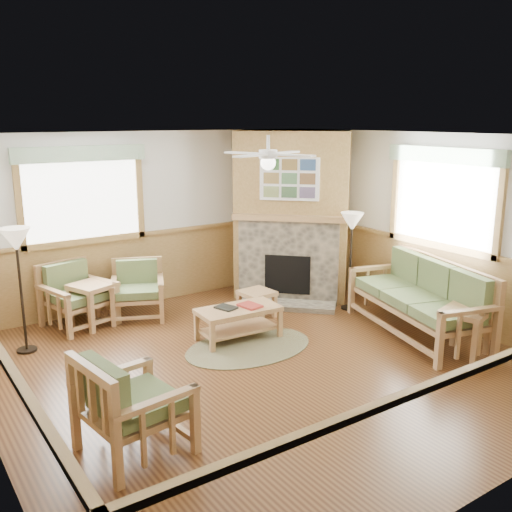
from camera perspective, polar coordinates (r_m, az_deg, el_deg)
floor at (r=7.01m, az=0.54°, el=-10.80°), size 6.00×6.00×0.01m
ceiling at (r=6.38m, az=0.59°, el=11.89°), size 6.00×6.00×0.01m
wall_back at (r=9.13m, az=-10.29°, el=3.71°), size 6.00×0.02×2.70m
wall_front at (r=4.55m, az=22.91°, el=-7.38°), size 6.00×0.02×2.70m
wall_right at (r=8.60m, az=17.21°, el=2.70°), size 0.02×6.00×2.70m
wainscot at (r=6.80m, az=0.55°, el=-6.54°), size 6.00×6.00×1.10m
fireplace at (r=9.37m, az=3.69°, el=4.16°), size 3.11×3.11×2.70m
window_back at (r=8.58m, az=-17.33°, el=10.62°), size 1.90×0.16×1.50m
window_right at (r=8.31m, az=18.70°, el=10.44°), size 0.16×1.90×1.50m
ceiling_fan at (r=6.80m, az=1.23°, el=11.67°), size 1.59×1.59×0.36m
sofa at (r=8.06m, az=15.81°, el=-4.12°), size 2.36×1.44×1.01m
armchair_back_left at (r=8.46m, az=-17.47°, el=-3.79°), size 0.98×0.98×0.90m
armchair_back_right at (r=8.60m, az=-11.77°, el=-3.38°), size 0.98×0.98×0.84m
armchair_left at (r=5.27m, az=-12.12°, el=-14.17°), size 0.94×0.94×0.93m
coffee_table at (r=7.68m, az=-1.76°, el=-6.74°), size 1.13×0.62×0.44m
end_table_chairs at (r=8.45m, az=-15.90°, el=-4.68°), size 0.71×0.70×0.62m
end_table_sofa at (r=7.59m, az=20.08°, el=-7.19°), size 0.66×0.64×0.60m
footstool at (r=8.52m, az=0.09°, el=-4.79°), size 0.49×0.49×0.40m
braided_rug at (r=7.48m, az=-0.73°, el=-9.08°), size 2.17×2.17×0.01m
floor_lamp_left at (r=7.68m, az=-22.44°, el=-3.23°), size 0.45×0.45×1.61m
floor_lamp_right at (r=8.81m, az=9.44°, el=-0.53°), size 0.43×0.43×1.52m
book_red at (r=7.64m, az=-0.62°, el=-4.88°), size 0.26×0.33×0.03m
book_dark at (r=7.58m, az=-3.02°, el=-5.08°), size 0.27×0.32×0.03m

